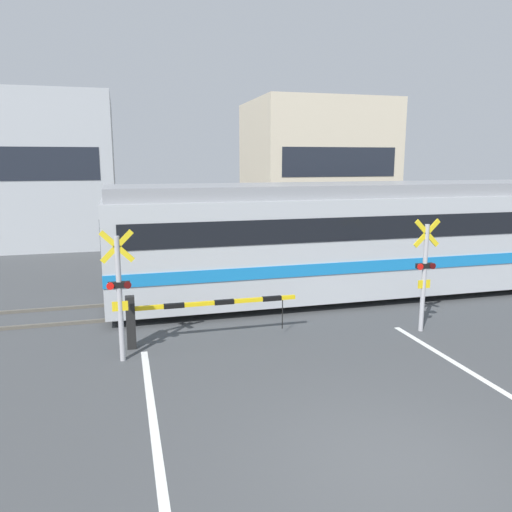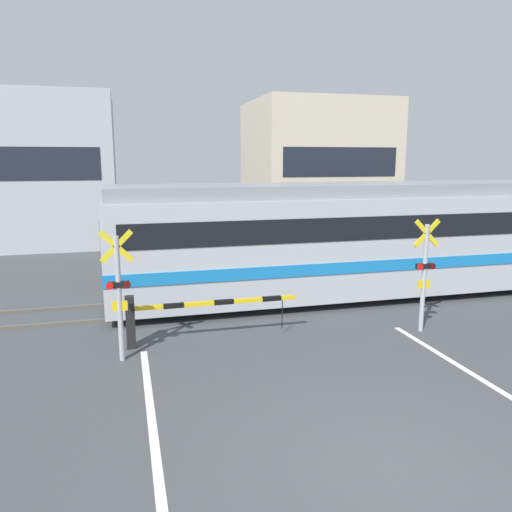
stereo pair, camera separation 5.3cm
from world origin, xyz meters
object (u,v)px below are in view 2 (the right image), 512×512
Objects in this scene: crossing_barrier_near at (175,312)px; crossing_barrier_far at (290,255)px; crossing_signal_left at (119,290)px; commuter_train at (414,234)px; pedestrian at (213,242)px; crossing_signal_right at (424,271)px.

crossing_barrier_far is at bearing 51.13° from crossing_barrier_near.
crossing_barrier_far is 1.42× the size of crossing_signal_left.
crossing_barrier_near is 1.56m from crossing_signal_left.
commuter_train is 7.54m from pedestrian.
crossing_barrier_far is 8.84m from crossing_signal_left.
commuter_train reaches higher than crossing_signal_right.
commuter_train is 10.78× the size of pedestrian.
crossing_signal_left is (-8.94, -3.46, -0.32)m from commuter_train.
crossing_signal_left is 9.26m from pedestrian.
crossing_barrier_far is 1.42× the size of crossing_signal_right.
crossing_barrier_far is (-3.03, 3.08, -1.09)m from commuter_train.
commuter_train is 4.45m from crossing_barrier_far.
pedestrian is at bearing 68.00° from crossing_signal_left.
pedestrian is (-2.45, 2.04, 0.26)m from crossing_barrier_far.
pedestrian is (-5.48, 5.12, -0.84)m from commuter_train.
crossing_signal_left is at bearing -158.86° from commuter_train.
crossing_barrier_far is at bearing -39.84° from pedestrian.
commuter_train is at bearing 21.14° from crossing_signal_left.
crossing_barrier_near is at bearing 29.43° from crossing_signal_left.
crossing_signal_right is (7.09, 0.00, 0.00)m from crossing_signal_left.
pedestrian reaches higher than crossing_barrier_far.
crossing_signal_left and crossing_signal_right have the same top height.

